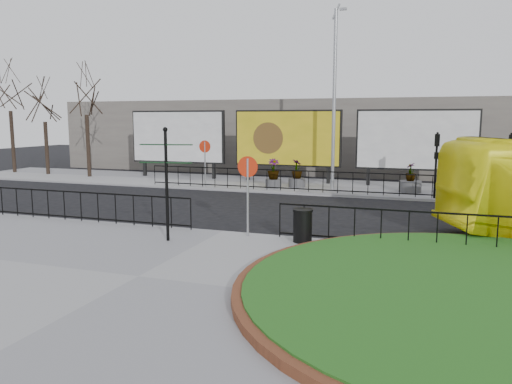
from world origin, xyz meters
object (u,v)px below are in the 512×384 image
at_px(litter_bin, 303,225).
at_px(planter_c, 410,183).
at_px(billboard_mid, 287,139).
at_px(lamp_post, 334,97).
at_px(planter_a, 273,175).
at_px(fingerpost_sign, 166,173).
at_px(planter_b, 297,176).

relative_size(litter_bin, planter_c, 0.67).
bearing_deg(billboard_mid, planter_c, -16.01).
bearing_deg(lamp_post, planter_a, -167.60).
relative_size(lamp_post, planter_c, 6.34).
relative_size(billboard_mid, litter_bin, 6.32).
relative_size(lamp_post, litter_bin, 9.41).
height_order(litter_bin, planter_c, planter_c).
height_order(fingerpost_sign, planter_c, fingerpost_sign).
height_order(planter_a, planter_c, planter_a).
bearing_deg(litter_bin, billboard_mid, 107.52).
relative_size(lamp_post, fingerpost_sign, 2.75).
bearing_deg(fingerpost_sign, billboard_mid, 85.00).
bearing_deg(planter_b, billboard_mid, 119.21).
bearing_deg(lamp_post, fingerpost_sign, -101.30).
relative_size(fingerpost_sign, planter_a, 2.20).
bearing_deg(lamp_post, planter_c, -0.00).
bearing_deg(planter_a, billboard_mid, 90.00).
height_order(fingerpost_sign, litter_bin, fingerpost_sign).
bearing_deg(planter_b, fingerpost_sign, -92.88).
relative_size(lamp_post, planter_b, 6.25).
relative_size(fingerpost_sign, planter_c, 2.30).
height_order(billboard_mid, litter_bin, billboard_mid).
distance_m(litter_bin, planter_c, 11.89).
distance_m(lamp_post, planter_c, 5.74).
distance_m(billboard_mid, litter_bin, 14.37).
height_order(planter_a, planter_b, planter_a).
height_order(lamp_post, planter_b, lamp_post).
distance_m(fingerpost_sign, planter_c, 14.35).
distance_m(fingerpost_sign, planter_a, 12.17).
bearing_deg(litter_bin, fingerpost_sign, -163.33).
xyz_separation_m(planter_a, planter_b, (1.10, 0.66, -0.07)).
xyz_separation_m(planter_b, planter_c, (5.77, 0.00, -0.11)).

